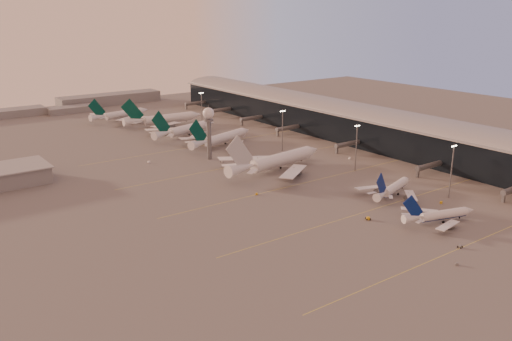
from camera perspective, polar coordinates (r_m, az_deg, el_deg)
ground at (r=217.29m, az=10.83°, el=-5.86°), size 700.00×700.00×0.00m
taxiway_markings at (r=274.38m, az=6.62°, el=-0.85°), size 180.00×185.25×0.02m
terminal at (r=362.23m, az=9.95°, el=5.04°), size 57.00×362.00×23.04m
radar_tower at (r=304.02m, az=-5.01°, el=5.02°), size 6.40×6.40×31.10m
mast_a at (r=256.57m, az=19.90°, el=0.19°), size 3.60×0.56×25.00m
mast_b at (r=287.10m, az=10.52°, el=2.62°), size 3.60×0.56×25.00m
mast_c at (r=322.94m, az=2.80°, el=4.45°), size 3.60×0.56×25.00m
mast_d at (r=394.49m, az=-5.74°, el=6.64°), size 3.60×0.56×25.00m
distant_horizon at (r=490.54m, az=-17.91°, el=6.73°), size 165.00×37.50×9.00m
narrowbody_near at (r=228.33m, az=18.70°, el=-4.61°), size 33.68×26.50×13.49m
narrowbody_mid at (r=254.63m, az=14.24°, el=-1.97°), size 36.53×28.70×14.72m
widebody_white at (r=284.26m, az=2.14°, el=0.75°), size 67.86×54.02×23.95m
greentail_a at (r=337.32m, az=-3.62°, el=3.21°), size 55.08×43.79×20.70m
greentail_b at (r=363.85m, az=-7.41°, el=4.11°), size 56.34×44.81×21.13m
greentail_c at (r=400.05m, az=-9.67°, el=5.19°), size 61.28×49.40×22.25m
greentail_d at (r=428.23m, az=-14.08°, el=5.60°), size 51.88×41.48×19.06m
gsv_truck_a at (r=195.35m, az=20.40°, el=-9.03°), size 4.59×4.45×1.90m
gsv_tug_near at (r=208.87m, az=20.67°, el=-7.50°), size 2.50×3.63×0.96m
gsv_catering_a at (r=251.24m, az=18.96°, el=-2.87°), size 5.22×3.31×3.96m
gsv_tug_mid at (r=224.81m, az=11.71°, el=-4.97°), size 4.62×3.91×1.14m
gsv_truck_b at (r=275.91m, az=12.79°, el=-0.82°), size 5.68×3.01×2.18m
gsv_truck_c at (r=248.99m, az=0.09°, el=-2.35°), size 4.63×4.27×1.88m
gsv_catering_b at (r=311.73m, az=9.90°, el=1.58°), size 5.80×3.77×4.39m
gsv_tug_far at (r=301.43m, az=-3.62°, el=0.94°), size 3.37×3.93×0.96m
gsv_truck_d at (r=305.88m, az=-11.28°, el=1.01°), size 2.53×5.84×2.29m
gsv_tug_hangar at (r=363.07m, az=-2.06°, el=3.69°), size 3.46×2.28×0.94m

